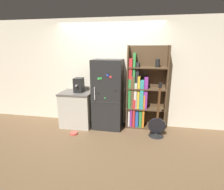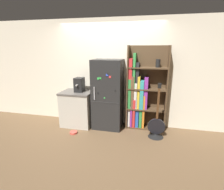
# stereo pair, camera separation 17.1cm
# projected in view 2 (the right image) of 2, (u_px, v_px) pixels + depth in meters

# --- Properties ---
(ground_plane) EXTENTS (16.00, 16.00, 0.00)m
(ground_plane) POSITION_uv_depth(u_px,v_px,m) (106.00, 129.00, 4.25)
(ground_plane) COLOR brown
(wall_back) EXTENTS (8.00, 0.05, 2.60)m
(wall_back) POSITION_uv_depth(u_px,v_px,m) (111.00, 73.00, 4.35)
(wall_back) COLOR beige
(wall_back) RESTS_ON ground_plane
(refrigerator) EXTENTS (0.69, 0.59, 1.66)m
(refrigerator) POSITION_uv_depth(u_px,v_px,m) (108.00, 95.00, 4.19)
(refrigerator) COLOR black
(refrigerator) RESTS_ON ground_plane
(bookshelf) EXTENTS (0.92, 0.31, 1.97)m
(bookshelf) POSITION_uv_depth(u_px,v_px,m) (141.00, 93.00, 4.16)
(bookshelf) COLOR #4C3823
(bookshelf) RESTS_ON ground_plane
(kitchen_counter) EXTENTS (0.77, 0.65, 0.87)m
(kitchen_counter) POSITION_uv_depth(u_px,v_px,m) (78.00, 108.00, 4.43)
(kitchen_counter) COLOR #BCB7A8
(kitchen_counter) RESTS_ON ground_plane
(espresso_machine) EXTENTS (0.20, 0.31, 0.35)m
(espresso_machine) POSITION_uv_depth(u_px,v_px,m) (79.00, 85.00, 4.26)
(espresso_machine) COLOR black
(espresso_machine) RESTS_ON kitchen_counter
(guitar) EXTENTS (0.38, 0.34, 1.25)m
(guitar) POSITION_uv_depth(u_px,v_px,m) (156.00, 130.00, 3.84)
(guitar) COLOR black
(guitar) RESTS_ON ground_plane
(pet_bowl) EXTENTS (0.17, 0.17, 0.04)m
(pet_bowl) POSITION_uv_depth(u_px,v_px,m) (74.00, 132.00, 4.04)
(pet_bowl) COLOR #D84C3F
(pet_bowl) RESTS_ON ground_plane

